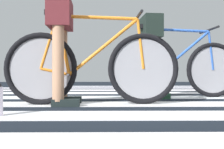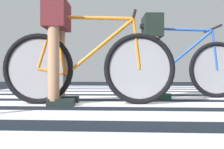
{
  "view_description": "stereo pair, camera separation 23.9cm",
  "coord_description": "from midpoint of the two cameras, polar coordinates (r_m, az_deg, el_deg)",
  "views": [
    {
      "loc": [
        -0.39,
        -3.19,
        0.33
      ],
      "look_at": [
        -0.35,
        0.04,
        0.32
      ],
      "focal_mm": 42.6,
      "sensor_mm": 36.0,
      "label": 1
    },
    {
      "loc": [
        -0.15,
        -3.19,
        0.33
      ],
      "look_at": [
        -0.35,
        0.04,
        0.32
      ],
      "focal_mm": 42.6,
      "sensor_mm": 36.0,
      "label": 2
    }
  ],
  "objects": [
    {
      "name": "cyclist_2_of_2",
      "position": [
        3.42,
        10.66,
        6.25
      ],
      "size": [
        0.34,
        0.43,
        1.04
      ],
      "rotation": [
        0.0,
        0.0,
        0.09
      ],
      "color": "beige",
      "rests_on": "ground"
    },
    {
      "name": "cyclist_1_of_2",
      "position": [
        2.72,
        -9.21,
        7.82
      ],
      "size": [
        0.33,
        0.42,
        1.04
      ],
      "rotation": [
        0.0,
        0.0,
        0.04
      ],
      "color": "#A87A5B",
      "rests_on": "ground"
    },
    {
      "name": "bicycle_2_of_2",
      "position": [
        3.48,
        15.66,
        1.43
      ],
      "size": [
        1.73,
        0.52,
        0.93
      ],
      "rotation": [
        0.0,
        0.0,
        0.09
      ],
      "color": "black",
      "rests_on": "ground"
    },
    {
      "name": "crosswalk_markings",
      "position": [
        3.47,
        7.88,
        -4.89
      ],
      "size": [
        5.43,
        6.52,
        0.0
      ],
      "color": "silver",
      "rests_on": "ground"
    },
    {
      "name": "ground",
      "position": [
        3.22,
        8.32,
        -5.51
      ],
      "size": [
        18.0,
        14.0,
        0.02
      ],
      "color": "black"
    },
    {
      "name": "bicycle_1_of_2",
      "position": [
        2.66,
        -2.6,
        1.84
      ],
      "size": [
        1.74,
        0.52,
        0.93
      ],
      "rotation": [
        0.0,
        0.0,
        0.04
      ],
      "color": "black",
      "rests_on": "ground"
    }
  ]
}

